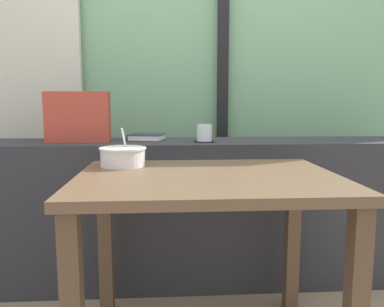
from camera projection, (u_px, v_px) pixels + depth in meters
outdoor_backdrop at (195, 40)px, 2.61m from camera, size 4.80×0.08×2.80m
curtain_left_panel at (36, 61)px, 2.47m from camera, size 0.56×0.06×2.50m
window_divider_post at (223, 55)px, 2.57m from camera, size 0.07×0.05×2.60m
dark_console_ledge at (203, 211)px, 2.13m from camera, size 2.80×0.40×0.78m
breakfast_table at (208, 207)px, 1.44m from camera, size 0.97×0.72×0.72m
coaster_square at (204, 141)px, 2.01m from camera, size 0.10×0.10×0.00m
juice_glass at (204, 133)px, 2.01m from camera, size 0.08×0.08×0.09m
closed_book at (146, 137)px, 2.10m from camera, size 0.21×0.18×0.03m
throw_pillow at (78, 117)px, 2.01m from camera, size 0.33×0.16×0.26m
soup_bowl at (123, 157)px, 1.61m from camera, size 0.19×0.19×0.16m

